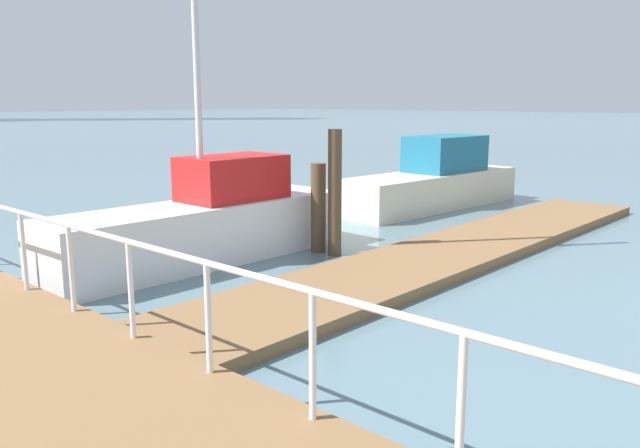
% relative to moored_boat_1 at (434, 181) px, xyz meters
% --- Properties ---
extents(ground_plane, '(300.00, 300.00, 0.00)m').
position_rel_moored_boat_1_xyz_m(ground_plane, '(-8.39, 5.31, -0.70)').
color(ground_plane, slate).
extents(floating_dock, '(14.31, 2.00, 0.18)m').
position_rel_moored_boat_1_xyz_m(floating_dock, '(-4.73, -3.40, -0.61)').
color(floating_dock, olive).
rests_on(floating_dock, ground_plane).
extents(boardwalk_railing, '(0.06, 28.80, 1.08)m').
position_rel_moored_boat_1_xyz_m(boardwalk_railing, '(-11.54, -6.19, 0.51)').
color(boardwalk_railing, white).
rests_on(boardwalk_railing, boardwalk).
extents(dock_piling_1, '(0.29, 0.29, 1.72)m').
position_rel_moored_boat_1_xyz_m(dock_piling_1, '(-6.08, -1.26, 0.16)').
color(dock_piling_1, brown).
rests_on(dock_piling_1, ground_plane).
extents(dock_piling_2, '(0.26, 0.26, 2.37)m').
position_rel_moored_boat_1_xyz_m(dock_piling_2, '(-6.07, -1.67, 0.49)').
color(dock_piling_2, brown).
rests_on(dock_piling_2, ground_plane).
extents(moored_boat_1, '(6.26, 2.03, 1.92)m').
position_rel_moored_boat_1_xyz_m(moored_boat_1, '(0.00, 0.00, 0.00)').
color(moored_boat_1, beige).
rests_on(moored_boat_1, ground_plane).
extents(moored_boat_3, '(5.92, 1.55, 9.28)m').
position_rel_moored_boat_1_xyz_m(moored_boat_3, '(-7.93, -0.22, 0.03)').
color(moored_boat_3, white).
rests_on(moored_boat_3, ground_plane).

